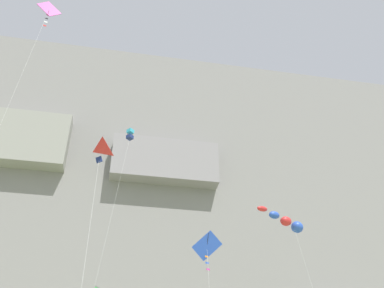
# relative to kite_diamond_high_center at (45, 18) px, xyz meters

# --- Properties ---
(cliff_face) EXTENTS (180.00, 30.80, 56.57)m
(cliff_face) POSITION_rel_kite_diamond_high_center_xyz_m (13.12, 41.82, -2.59)
(cliff_face) COLOR gray
(cliff_face) RESTS_ON ground
(kite_diamond_high_center) EXTENTS (3.47, 1.36, 33.11)m
(kite_diamond_high_center) POSITION_rel_kite_diamond_high_center_xyz_m (0.00, 0.00, 0.00)
(kite_diamond_high_center) COLOR #CC3399
(kite_diamond_high_center) RESTS_ON ground
(kite_diamond_high_left) EXTENTS (2.45, 4.33, 16.45)m
(kite_diamond_high_left) POSITION_rel_kite_diamond_high_center_xyz_m (14.62, 7.16, -15.86)
(kite_diamond_high_left) COLOR blue
(kite_diamond_high_left) RESTS_ON ground
(kite_box_mid_left) EXTENTS (3.40, 4.77, 30.17)m
(kite_box_mid_left) POSITION_rel_kite_diamond_high_center_xyz_m (7.78, 13.20, -1.60)
(kite_box_mid_left) COLOR #38B2D1
(kite_box_mid_left) RESTS_ON ground
(kite_delta_low_right) EXTENTS (1.75, 6.34, 18.67)m
(kite_delta_low_right) POSITION_rel_kite_diamond_high_center_xyz_m (5.29, 0.91, -12.72)
(kite_delta_low_right) COLOR red
(kite_delta_low_right) RESTS_ON ground
(kite_windsock_high_right) EXTENTS (6.09, 2.90, 18.62)m
(kite_windsock_high_right) POSITION_rel_kite_diamond_high_center_xyz_m (21.61, 7.23, -12.99)
(kite_windsock_high_right) COLOR blue
(kite_windsock_high_right) RESTS_ON ground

